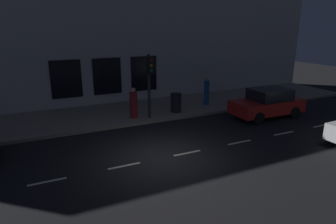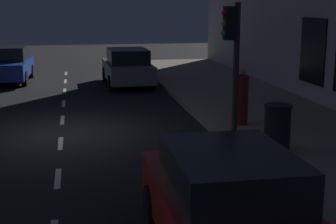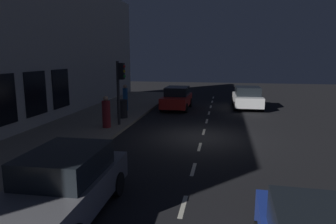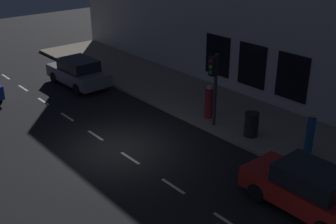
{
  "view_description": "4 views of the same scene",
  "coord_description": "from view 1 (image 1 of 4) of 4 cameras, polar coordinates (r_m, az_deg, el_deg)",
  "views": [
    {
      "loc": [
        -9.33,
        4.25,
        4.89
      ],
      "look_at": [
        2.67,
        -1.42,
        0.94
      ],
      "focal_mm": 31.21,
      "sensor_mm": 36.0,
      "label": 1
    },
    {
      "loc": [
        0.41,
        -13.28,
        3.45
      ],
      "look_at": [
        2.64,
        -1.65,
        0.84
      ],
      "focal_mm": 52.72,
      "sensor_mm": 36.0,
      "label": 2
    },
    {
      "loc": [
        -0.92,
        13.86,
        3.75
      ],
      "look_at": [
        1.76,
        -0.63,
        1.02
      ],
      "focal_mm": 32.48,
      "sensor_mm": 36.0,
      "label": 3
    },
    {
      "loc": [
        -8.3,
        -13.1,
        8.39
      ],
      "look_at": [
        2.36,
        -0.53,
        1.17
      ],
      "focal_mm": 45.26,
      "sensor_mm": 36.0,
      "label": 4
    }
  ],
  "objects": [
    {
      "name": "parked_car_0",
      "position": [
        16.95,
        18.85,
        1.67
      ],
      "size": [
        1.87,
        4.03,
        1.58
      ],
      "rotation": [
        0.0,
        0.0,
        -0.01
      ],
      "color": "red",
      "rests_on": "ground"
    },
    {
      "name": "trash_bin",
      "position": [
        16.54,
        1.56,
        1.83
      ],
      "size": [
        0.63,
        0.63,
        1.06
      ],
      "color": "black",
      "rests_on": "sidewalk"
    },
    {
      "name": "lane_centre_line",
      "position": [
        11.76,
        3.76,
        -7.99
      ],
      "size": [
        0.12,
        27.2,
        0.01
      ],
      "color": "beige",
      "rests_on": "ground"
    },
    {
      "name": "sidewalk",
      "position": [
        16.85,
        -9.6,
        -0.27
      ],
      "size": [
        4.5,
        32.0,
        0.15
      ],
      "color": "gray",
      "rests_on": "ground"
    },
    {
      "name": "pedestrian_1",
      "position": [
        18.15,
        7.52,
        3.97
      ],
      "size": [
        0.41,
        0.41,
        1.74
      ],
      "rotation": [
        0.0,
        0.0,
        4.41
      ],
      "color": "#1E5189",
      "rests_on": "sidewalk"
    },
    {
      "name": "building_facade",
      "position": [
        18.63,
        -12.49,
        14.49
      ],
      "size": [
        0.65,
        32.0,
        8.68
      ],
      "color": "beige",
      "rests_on": "ground"
    },
    {
      "name": "ground_plane",
      "position": [
        11.36,
        -0.72,
        -8.92
      ],
      "size": [
        60.0,
        60.0,
        0.0
      ],
      "primitive_type": "plane",
      "color": "black"
    },
    {
      "name": "pedestrian_0",
      "position": [
        15.53,
        -6.73,
        1.53
      ],
      "size": [
        0.46,
        0.46,
        1.62
      ],
      "rotation": [
        0.0,
        0.0,
        6.19
      ],
      "color": "maroon",
      "rests_on": "sidewalk"
    },
    {
      "name": "traffic_light",
      "position": [
        14.98,
        -3.6,
        6.99
      ],
      "size": [
        0.5,
        0.32,
        3.34
      ],
      "color": "#2D2D30",
      "rests_on": "sidewalk"
    }
  ]
}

